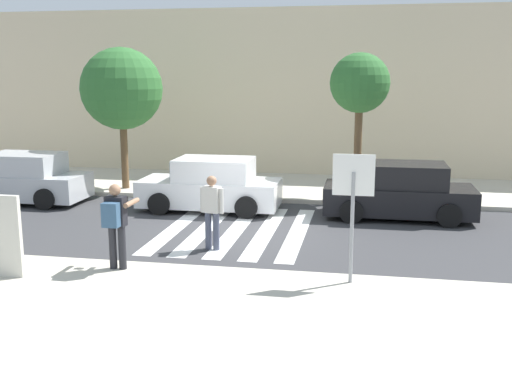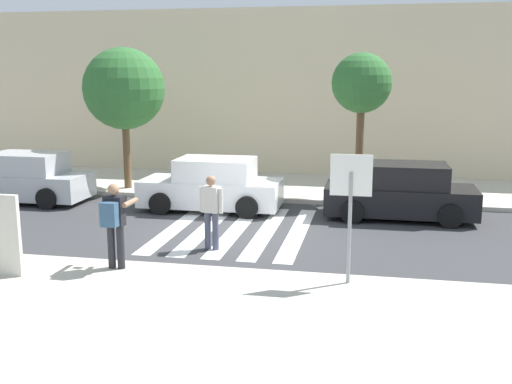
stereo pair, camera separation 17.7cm
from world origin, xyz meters
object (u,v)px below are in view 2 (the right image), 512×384
(street_tree_center, at_px, (362,85))
(stop_sign, at_px, (351,190))
(parked_car_white, at_px, (212,186))
(parked_car_black, at_px, (402,193))
(pedestrian_crossing, at_px, (211,208))
(photographer_with_backpack, at_px, (114,219))
(parked_car_silver, at_px, (25,179))
(street_tree_west, at_px, (124,89))

(street_tree_center, bearing_deg, stop_sign, -89.70)
(street_tree_center, bearing_deg, parked_car_white, -155.07)
(stop_sign, xyz_separation_m, parked_car_black, (1.20, 5.95, -1.17))
(pedestrian_crossing, bearing_deg, parked_car_white, 104.97)
(stop_sign, bearing_deg, parked_car_black, 78.65)
(pedestrian_crossing, bearing_deg, stop_sign, -32.51)
(pedestrian_crossing, bearing_deg, photographer_with_backpack, -123.81)
(stop_sign, relative_size, parked_car_silver, 0.59)
(photographer_with_backpack, height_order, parked_car_white, photographer_with_backpack)
(parked_car_black, xyz_separation_m, street_tree_west, (-9.00, 2.13, 2.74))
(street_tree_west, bearing_deg, pedestrian_crossing, -52.67)
(parked_car_white, bearing_deg, parked_car_black, -0.00)
(pedestrian_crossing, relative_size, street_tree_center, 0.39)
(stop_sign, relative_size, pedestrian_crossing, 1.40)
(stop_sign, xyz_separation_m, parked_car_white, (-4.24, 5.95, -1.17))
(parked_car_black, bearing_deg, photographer_with_backpack, -133.93)
(photographer_with_backpack, relative_size, street_tree_west, 0.37)
(photographer_with_backpack, height_order, street_tree_west, street_tree_west)
(pedestrian_crossing, bearing_deg, parked_car_silver, 151.28)
(pedestrian_crossing, height_order, parked_car_white, pedestrian_crossing)
(parked_car_silver, relative_size, parked_car_white, 1.00)
(photographer_with_backpack, bearing_deg, pedestrian_crossing, 56.19)
(pedestrian_crossing, xyz_separation_m, parked_car_silver, (-7.15, 3.92, -0.25))
(parked_car_silver, xyz_separation_m, street_tree_west, (2.54, 2.13, 2.74))
(parked_car_silver, xyz_separation_m, parked_car_black, (11.54, 0.00, 0.00))
(stop_sign, relative_size, parked_car_white, 0.59)
(parked_car_white, height_order, parked_car_black, same)
(parked_car_silver, xyz_separation_m, street_tree_center, (10.30, 1.95, 2.92))
(photographer_with_backpack, bearing_deg, parked_car_white, 86.56)
(pedestrian_crossing, distance_m, parked_car_white, 4.06)
(street_tree_center, bearing_deg, photographer_with_backpack, -119.78)
(parked_car_silver, height_order, street_tree_center, street_tree_center)
(photographer_with_backpack, height_order, street_tree_center, street_tree_center)
(stop_sign, bearing_deg, street_tree_west, 134.01)
(photographer_with_backpack, relative_size, pedestrian_crossing, 1.00)
(parked_car_black, distance_m, street_tree_center, 3.72)
(pedestrian_crossing, bearing_deg, parked_car_black, 41.73)
(street_tree_center, bearing_deg, street_tree_west, 178.69)
(parked_car_silver, bearing_deg, photographer_with_backpack, -46.38)
(stop_sign, relative_size, street_tree_center, 0.54)
(pedestrian_crossing, xyz_separation_m, street_tree_center, (3.15, 5.87, 2.67))
(street_tree_center, bearing_deg, parked_car_silver, -169.27)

